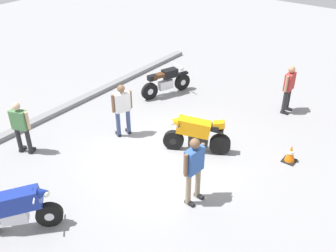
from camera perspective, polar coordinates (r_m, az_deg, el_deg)
name	(u,v)px	position (r m, az deg, el deg)	size (l,w,h in m)	color
ground_plane	(166,159)	(10.87, -0.29, -4.96)	(40.00, 40.00, 0.00)	gray
curb_edge	(61,110)	(13.71, -15.70, 2.38)	(14.00, 0.30, 0.15)	gray
motorcycle_orange_sportbike	(197,134)	(10.92, 4.27, -1.12)	(1.10, 1.81, 1.14)	black
motorcycle_blue_sportbike	(16,209)	(9.09, -21.73, -11.35)	(1.59, 1.44, 1.14)	black
motorcycle_black_cruiser	(166,82)	(14.19, -0.30, 6.63)	(2.02, 0.94, 1.09)	black
person_in_red_shirt	(289,86)	(13.43, 17.55, 5.66)	(0.65, 0.30, 1.67)	#262628
person_in_green_shirt	(20,125)	(11.43, -21.12, 0.12)	(0.44, 0.62, 1.62)	#262628
person_in_white_shirt	(122,107)	(11.54, -6.83, 2.81)	(0.63, 0.46, 1.70)	#384772
person_in_blue_shirt	(194,166)	(8.93, 3.89, -5.98)	(0.68, 0.35, 1.77)	gray
traffic_cone	(291,154)	(11.18, 17.79, -3.92)	(0.36, 0.36, 0.53)	black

